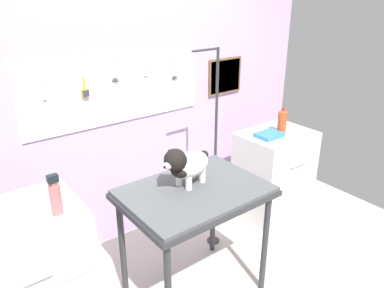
{
  "coord_description": "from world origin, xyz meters",
  "views": [
    {
      "loc": [
        -1.4,
        -1.45,
        2.12
      ],
      "look_at": [
        0.01,
        0.39,
        1.15
      ],
      "focal_mm": 35.31,
      "sensor_mm": 36.0,
      "label": 1
    }
  ],
  "objects_px": {
    "grooming_table": "(195,200)",
    "pump_bottle_white": "(55,197)",
    "dog": "(186,164)",
    "soda_bottle": "(282,121)",
    "counter_left": "(21,283)",
    "grooming_arm": "(214,161)",
    "cabinet_right": "(274,173)"
  },
  "relations": [
    {
      "from": "grooming_table",
      "to": "dog",
      "type": "xyz_separation_m",
      "value": [
        -0.02,
        0.07,
        0.25
      ]
    },
    {
      "from": "grooming_arm",
      "to": "dog",
      "type": "height_order",
      "value": "grooming_arm"
    },
    {
      "from": "grooming_table",
      "to": "cabinet_right",
      "type": "distance_m",
      "value": 1.41
    },
    {
      "from": "grooming_table",
      "to": "pump_bottle_white",
      "type": "bearing_deg",
      "value": 169.33
    },
    {
      "from": "cabinet_right",
      "to": "pump_bottle_white",
      "type": "distance_m",
      "value": 2.26
    },
    {
      "from": "grooming_table",
      "to": "dog",
      "type": "distance_m",
      "value": 0.26
    },
    {
      "from": "cabinet_right",
      "to": "soda_bottle",
      "type": "distance_m",
      "value": 0.54
    },
    {
      "from": "counter_left",
      "to": "cabinet_right",
      "type": "bearing_deg",
      "value": 2.4
    },
    {
      "from": "grooming_arm",
      "to": "cabinet_right",
      "type": "relative_size",
      "value": 2.03
    },
    {
      "from": "grooming_arm",
      "to": "dog",
      "type": "distance_m",
      "value": 0.64
    },
    {
      "from": "soda_bottle",
      "to": "grooming_arm",
      "type": "bearing_deg",
      "value": -178.96
    },
    {
      "from": "pump_bottle_white",
      "to": "cabinet_right",
      "type": "bearing_deg",
      "value": 6.41
    },
    {
      "from": "counter_left",
      "to": "cabinet_right",
      "type": "distance_m",
      "value": 2.4
    },
    {
      "from": "grooming_arm",
      "to": "soda_bottle",
      "type": "height_order",
      "value": "grooming_arm"
    },
    {
      "from": "soda_bottle",
      "to": "pump_bottle_white",
      "type": "bearing_deg",
      "value": -174.21
    },
    {
      "from": "grooming_arm",
      "to": "cabinet_right",
      "type": "bearing_deg",
      "value": 2.54
    },
    {
      "from": "grooming_table",
      "to": "counter_left",
      "type": "relative_size",
      "value": 1.03
    },
    {
      "from": "cabinet_right",
      "to": "soda_bottle",
      "type": "bearing_deg",
      "value": -37.4
    },
    {
      "from": "grooming_arm",
      "to": "soda_bottle",
      "type": "xyz_separation_m",
      "value": [
        0.84,
        0.02,
        0.16
      ]
    },
    {
      "from": "grooming_table",
      "to": "counter_left",
      "type": "distance_m",
      "value": 1.18
    },
    {
      "from": "grooming_arm",
      "to": "counter_left",
      "type": "bearing_deg",
      "value": -177.67
    },
    {
      "from": "dog",
      "to": "pump_bottle_white",
      "type": "relative_size",
      "value": 1.69
    },
    {
      "from": "grooming_table",
      "to": "dog",
      "type": "height_order",
      "value": "dog"
    },
    {
      "from": "grooming_table",
      "to": "pump_bottle_white",
      "type": "relative_size",
      "value": 3.95
    },
    {
      "from": "grooming_arm",
      "to": "dog",
      "type": "xyz_separation_m",
      "value": [
        -0.51,
        -0.3,
        0.23
      ]
    },
    {
      "from": "dog",
      "to": "soda_bottle",
      "type": "bearing_deg",
      "value": 13.1
    },
    {
      "from": "cabinet_right",
      "to": "dog",
      "type": "bearing_deg",
      "value": -165.78
    },
    {
      "from": "grooming_arm",
      "to": "grooming_table",
      "type": "bearing_deg",
      "value": -143.32
    },
    {
      "from": "grooming_arm",
      "to": "soda_bottle",
      "type": "distance_m",
      "value": 0.86
    },
    {
      "from": "dog",
      "to": "pump_bottle_white",
      "type": "bearing_deg",
      "value": 173.63
    },
    {
      "from": "grooming_table",
      "to": "soda_bottle",
      "type": "bearing_deg",
      "value": 16.0
    },
    {
      "from": "counter_left",
      "to": "pump_bottle_white",
      "type": "relative_size",
      "value": 3.84
    }
  ]
}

